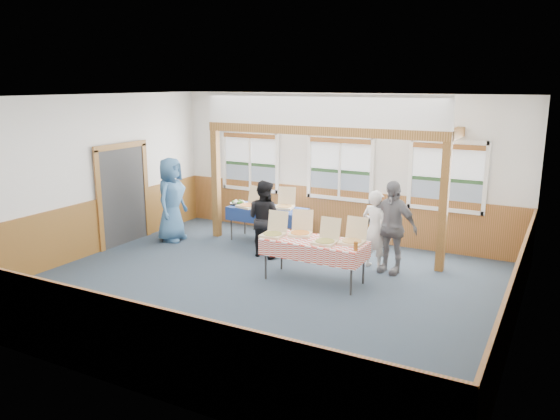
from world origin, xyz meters
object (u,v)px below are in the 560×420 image
(table_right, at_px, (314,243))
(table_left, at_px, (267,210))
(woman_black, at_px, (264,218))
(person_grey, at_px, (391,227))
(man_blue, at_px, (171,199))
(woman_white, at_px, (375,229))

(table_right, bearing_deg, table_left, 132.14)
(woman_black, distance_m, person_grey, 2.54)
(table_left, height_order, woman_black, woman_black)
(table_left, relative_size, table_right, 0.98)
(table_left, height_order, table_right, same)
(table_left, relative_size, woman_black, 1.18)
(man_blue, height_order, person_grey, man_blue)
(table_right, relative_size, person_grey, 1.08)
(woman_white, height_order, man_blue, man_blue)
(table_left, distance_m, person_grey, 3.05)
(man_blue, bearing_deg, woman_white, -95.61)
(table_left, distance_m, woman_black, 1.03)
(woman_black, bearing_deg, man_blue, 10.24)
(table_right, xyz_separation_m, person_grey, (1.02, 1.11, 0.16))
(table_right, relative_size, man_blue, 1.00)
(woman_white, bearing_deg, table_left, 1.90)
(man_blue, bearing_deg, table_right, -112.62)
(woman_white, xyz_separation_m, person_grey, (0.33, -0.09, 0.11))
(table_left, xyz_separation_m, woman_black, (0.45, -0.92, 0.08))
(woman_white, xyz_separation_m, man_blue, (-4.53, -0.34, 0.18))
(woman_black, bearing_deg, table_right, 160.13)
(table_left, height_order, man_blue, man_blue)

